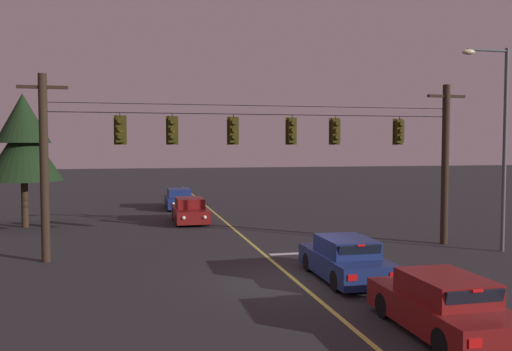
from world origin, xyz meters
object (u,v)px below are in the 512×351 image
Objects in this scene: traffic_light_rightmost at (336,131)px; car_waiting_second_near at (443,306)px; traffic_light_right_inner at (292,131)px; traffic_light_far_right at (400,132)px; traffic_light_centre at (234,130)px; car_oncoming_lead at (190,211)px; tree_verge_near at (23,142)px; car_oncoming_trailing at (179,199)px; street_lamp_corner at (499,131)px; traffic_light_leftmost at (120,130)px; traffic_light_left_inner at (172,130)px; car_waiting_near_lane at (345,260)px.

traffic_light_rightmost is 0.28× the size of car_waiting_second_near.
traffic_light_right_inner is 1.00× the size of traffic_light_far_right.
traffic_light_centre is 11.53m from car_waiting_second_near.
car_oncoming_lead is 0.62× the size of tree_verge_near.
car_oncoming_trailing is 0.53× the size of street_lamp_corner.
traffic_light_leftmost and traffic_light_centre have the same top height.
traffic_light_centre is 0.17× the size of tree_verge_near.
traffic_light_left_inner is 0.28× the size of car_waiting_second_near.
traffic_light_far_right is 0.28× the size of car_waiting_second_near.
traffic_light_centre is (2.42, 0.00, 0.00)m from traffic_light_left_inner.
car_waiting_second_near is (3.87, -19.44, 0.00)m from car_oncoming_lead.
car_oncoming_lead is at bearing -1.04° from tree_verge_near.
car_oncoming_trailing is (-3.65, 21.17, -0.00)m from car_waiting_near_lane.
traffic_light_leftmost is at bearing 145.09° from car_waiting_near_lane.
traffic_light_centre is at bearing 118.92° from car_waiting_near_lane.
street_lamp_corner is at bearing -11.02° from traffic_light_centre.
car_waiting_near_lane is at bearing -80.22° from car_oncoming_trailing.
street_lamp_corner reaches higher than traffic_light_left_inner.
traffic_light_leftmost is 1.98m from traffic_light_left_inner.
traffic_light_left_inner is at bearing 136.04° from car_waiting_near_lane.
car_waiting_near_lane is at bearing -86.37° from traffic_light_right_inner.
traffic_light_right_inner reaches higher than car_oncoming_trailing.
traffic_light_far_right is 7.98m from car_waiting_near_lane.
traffic_light_left_inner is 8.39m from car_waiting_near_lane.
car_waiting_near_lane is 5.27m from car_waiting_second_near.
traffic_light_right_inner and traffic_light_far_right have the same top height.
street_lamp_corner is (14.94, -2.05, -0.00)m from traffic_light_leftmost.
traffic_light_right_inner is 10.66m from car_oncoming_lead.
street_lamp_corner is 23.16m from tree_verge_near.
traffic_light_far_right is (4.80, 0.00, 0.00)m from traffic_light_right_inner.
car_waiting_near_lane is at bearing -61.08° from traffic_light_centre.
traffic_light_leftmost is at bearing -60.83° from tree_verge_near.
tree_verge_near is at bearing 142.23° from traffic_light_right_inner.
car_waiting_second_near is (0.58, -10.26, -4.31)m from traffic_light_right_inner.
traffic_light_leftmost is 17.11m from car_oncoming_trailing.
traffic_light_centre is at bearing 0.00° from traffic_light_left_inner.
car_waiting_second_near is (5.45, -10.26, -4.31)m from traffic_light_left_inner.
car_waiting_second_near is (7.42, -10.26, -4.31)m from traffic_light_leftmost.
car_waiting_second_near is 23.65m from tree_verge_near.
traffic_light_leftmost reaches higher than car_oncoming_lead.
tree_verge_near is (-5.21, 9.34, -0.39)m from traffic_light_leftmost.
traffic_light_centre is at bearing 168.98° from street_lamp_corner.
traffic_light_rightmost reaches higher than car_waiting_near_lane.
traffic_light_leftmost is 0.15× the size of street_lamp_corner.
traffic_light_leftmost and traffic_light_far_right have the same top height.
traffic_light_right_inner reaches higher than car_waiting_near_lane.
traffic_light_right_inner is at bearing -78.36° from car_oncoming_trailing.
car_oncoming_trailing is 21.95m from street_lamp_corner.
traffic_light_rightmost is 11.39m from car_oncoming_lead.
traffic_light_right_inner is (2.44, 0.00, 0.00)m from traffic_light_centre.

